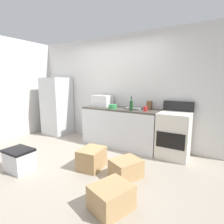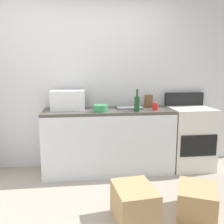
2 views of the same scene
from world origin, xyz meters
TOP-DOWN VIEW (x-y plane):
  - ground_plane at (0.00, 0.00)m, footprint 6.00×6.00m
  - wall_back at (0.00, 1.55)m, footprint 5.00×0.10m
  - kitchen_counter at (0.30, 1.20)m, footprint 1.80×0.60m
  - stove_oven at (1.52, 1.21)m, footprint 0.60×0.61m
  - microwave at (-0.25, 1.27)m, footprint 0.46×0.34m
  - sink_basin at (0.61, 1.27)m, footprint 0.36×0.32m
  - wine_bottle at (0.67, 1.00)m, footprint 0.07×0.07m
  - coffee_mug at (0.95, 1.08)m, footprint 0.08×0.08m
  - knife_block at (0.93, 1.37)m, footprint 0.10×0.10m
  - mixing_bowl at (0.18, 1.04)m, footprint 0.19×0.19m
  - cardboard_box_medium at (0.41, -0.05)m, footprint 0.42×0.51m
  - cardboard_box_small at (1.07, -0.01)m, footprint 0.52×0.57m

SIDE VIEW (x-z plane):
  - ground_plane at x=0.00m, z-range 0.00..0.00m
  - cardboard_box_small at x=1.07m, z-range 0.00..0.29m
  - cardboard_box_medium at x=0.41m, z-range 0.00..0.35m
  - kitchen_counter at x=0.30m, z-range 0.00..0.90m
  - stove_oven at x=1.52m, z-range -0.08..1.02m
  - sink_basin at x=0.61m, z-range 0.90..0.93m
  - mixing_bowl at x=0.18m, z-range 0.90..0.99m
  - coffee_mug at x=0.95m, z-range 0.90..1.00m
  - knife_block at x=0.93m, z-range 0.90..1.08m
  - wine_bottle at x=0.67m, z-range 0.86..1.16m
  - microwave at x=-0.25m, z-range 0.90..1.17m
  - wall_back at x=0.00m, z-range 0.00..2.60m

